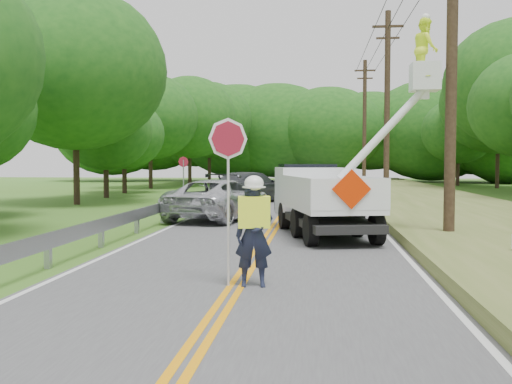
# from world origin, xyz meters

# --- Properties ---
(ground) EXTENTS (140.00, 140.00, 0.00)m
(ground) POSITION_xyz_m (0.00, 0.00, 0.00)
(ground) COLOR #3E621B
(ground) RESTS_ON ground
(road) EXTENTS (7.20, 96.00, 0.03)m
(road) POSITION_xyz_m (0.00, 14.00, 0.01)
(road) COLOR #48474A
(road) RESTS_ON ground
(guardrail) EXTENTS (0.18, 48.00, 0.77)m
(guardrail) POSITION_xyz_m (-4.02, 14.91, 0.55)
(guardrail) COLOR #97999F
(guardrail) RESTS_ON ground
(utility_poles) EXTENTS (1.60, 43.30, 10.00)m
(utility_poles) POSITION_xyz_m (5.00, 17.02, 5.27)
(utility_poles) COLOR black
(utility_poles) RESTS_ON ground
(tall_grass_verge) EXTENTS (7.00, 96.00, 0.30)m
(tall_grass_verge) POSITION_xyz_m (7.10, 14.00, 0.15)
(tall_grass_verge) COLOR #516227
(tall_grass_verge) RESTS_ON ground
(treeline_left) EXTENTS (10.99, 54.10, 10.89)m
(treeline_left) POSITION_xyz_m (-10.45, 29.95, 5.73)
(treeline_left) COLOR #332319
(treeline_left) RESTS_ON ground
(treeline_horizon) EXTENTS (57.60, 14.30, 12.01)m
(treeline_horizon) POSITION_xyz_m (3.16, 55.97, 5.50)
(treeline_horizon) COLOR #1A4D16
(treeline_horizon) RESTS_ON ground
(flagger) EXTENTS (1.13, 0.51, 2.94)m
(flagger) POSITION_xyz_m (0.30, 2.63, 1.07)
(flagger) COLOR #191E33
(flagger) RESTS_ON road
(bucket_truck) EXTENTS (4.73, 6.32, 6.05)m
(bucket_truck) POSITION_xyz_m (1.67, 10.69, 1.43)
(bucket_truck) COLOR black
(bucket_truck) RESTS_ON road
(suv_silver) EXTENTS (3.82, 5.92, 1.52)m
(suv_silver) POSITION_xyz_m (-2.25, 14.32, 0.78)
(suv_silver) COLOR silver
(suv_silver) RESTS_ON road
(suv_darkgrey) EXTENTS (4.43, 6.05, 1.63)m
(suv_darkgrey) POSITION_xyz_m (-2.14, 23.57, 0.83)
(suv_darkgrey) COLOR #383C40
(suv_darkgrey) RESTS_ON road
(stop_sign_permanent) EXTENTS (0.43, 0.33, 2.43)m
(stop_sign_permanent) POSITION_xyz_m (-4.95, 20.05, 1.60)
(stop_sign_permanent) COLOR #97999F
(stop_sign_permanent) RESTS_ON ground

